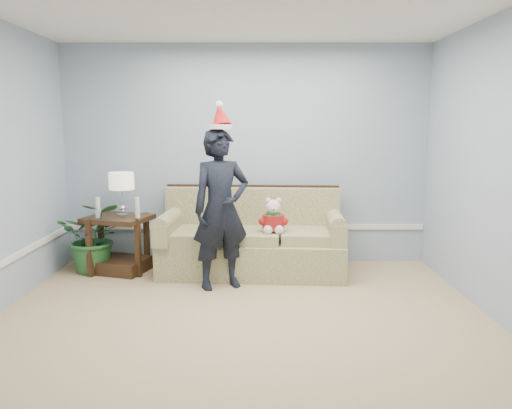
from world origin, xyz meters
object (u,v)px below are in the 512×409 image
at_px(houseplant, 94,236).
at_px(teddy_bear, 273,220).
at_px(sofa, 252,242).
at_px(man, 221,209).
at_px(table_lamp, 121,183).
at_px(side_table, 119,250).

relative_size(houseplant, teddy_bear, 2.12).
bearing_deg(sofa, teddy_bear, -39.25).
relative_size(sofa, man, 1.29).
bearing_deg(table_lamp, side_table, -157.25).
relative_size(table_lamp, teddy_bear, 1.28).
bearing_deg(sofa, man, -115.25).
height_order(side_table, man, man).
bearing_deg(man, sofa, 37.38).
xyz_separation_m(side_table, houseplant, (-0.29, 0.00, 0.16)).
xyz_separation_m(houseplant, man, (1.54, -0.58, 0.42)).
bearing_deg(houseplant, man, -20.61).
distance_m(sofa, side_table, 1.58).
bearing_deg(houseplant, table_lamp, 3.34).
height_order(table_lamp, houseplant, table_lamp).
bearing_deg(table_lamp, sofa, -0.57).
bearing_deg(side_table, sofa, 0.26).
xyz_separation_m(man, teddy_bear, (0.56, 0.36, -0.18)).
bearing_deg(side_table, man, -24.75).
bearing_deg(man, houseplant, 135.66).
relative_size(man, teddy_bear, 4.23).
distance_m(sofa, man, 0.83).
bearing_deg(side_table, teddy_bear, -6.79).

